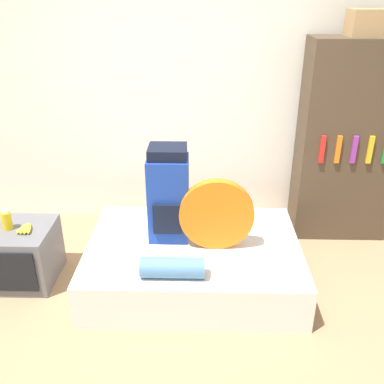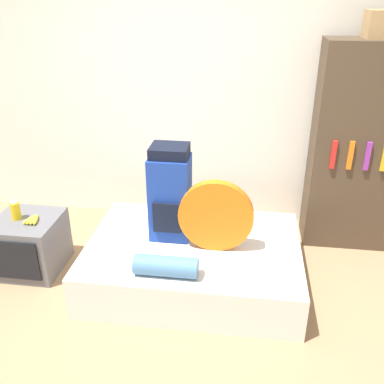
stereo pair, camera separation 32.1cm
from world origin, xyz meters
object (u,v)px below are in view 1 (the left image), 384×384
at_px(tent_bag, 217,215).
at_px(television, 22,254).
at_px(cardboard_box, 373,23).
at_px(sleeping_roll, 173,268).
at_px(backpack, 168,195).
at_px(canister, 7,220).
at_px(bookshelf, 347,143).

relative_size(tent_bag, television, 1.07).
bearing_deg(cardboard_box, sleeping_roll, -140.53).
xyz_separation_m(backpack, canister, (-1.26, -0.13, -0.17)).
distance_m(backpack, television, 1.29).
height_order(canister, cardboard_box, cardboard_box).
distance_m(tent_bag, television, 1.61).
height_order(television, cardboard_box, cardboard_box).
bearing_deg(cardboard_box, canister, -163.06).
bearing_deg(sleeping_roll, backpack, 96.64).
xyz_separation_m(backpack, cardboard_box, (1.64, 0.75, 1.21)).
bearing_deg(backpack, bookshelf, 24.90).
distance_m(backpack, bookshelf, 1.75).
height_order(backpack, sleeping_roll, backpack).
xyz_separation_m(canister, cardboard_box, (2.89, 0.88, 1.38)).
relative_size(sleeping_roll, cardboard_box, 1.15).
distance_m(tent_bag, cardboard_box, 2.02).
distance_m(television, canister, 0.32).
height_order(tent_bag, television, tent_bag).
distance_m(backpack, canister, 1.28).
height_order(tent_bag, bookshelf, bookshelf).
bearing_deg(bookshelf, cardboard_box, 20.53).
xyz_separation_m(canister, bookshelf, (2.83, 0.86, 0.36)).
bearing_deg(sleeping_roll, television, 161.82).
relative_size(tent_bag, canister, 3.52).
bearing_deg(canister, bookshelf, 16.86).
bearing_deg(tent_bag, bookshelf, 36.24).
bearing_deg(backpack, cardboard_box, 24.74).
relative_size(sleeping_roll, bookshelf, 0.25).
relative_size(backpack, sleeping_roll, 1.70).
height_order(tent_bag, sleeping_roll, tent_bag).
bearing_deg(bookshelf, television, -162.70).
bearing_deg(cardboard_box, tent_bag, -144.41).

